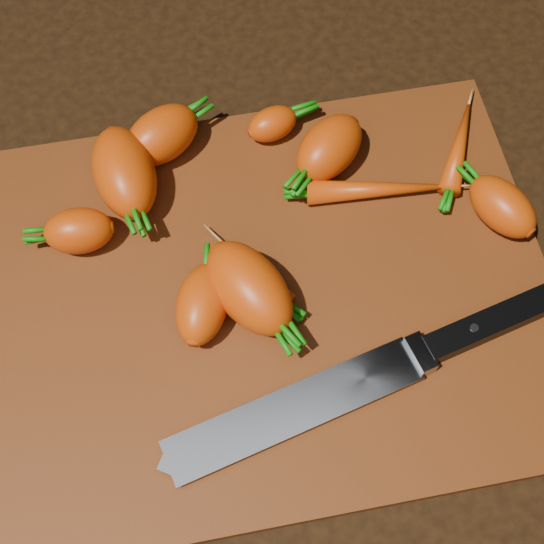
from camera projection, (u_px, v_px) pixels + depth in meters
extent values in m
cube|color=black|center=(274.00, 298.00, 0.70)|extent=(2.00, 2.00, 0.01)
cube|color=brown|center=(274.00, 293.00, 0.69)|extent=(0.50, 0.40, 0.01)
ellipsoid|color=#DE4406|center=(162.00, 135.00, 0.73)|extent=(0.09, 0.08, 0.05)
ellipsoid|color=#DE4406|center=(79.00, 231.00, 0.68)|extent=(0.06, 0.05, 0.04)
ellipsoid|color=#DE4406|center=(124.00, 172.00, 0.70)|extent=(0.07, 0.11, 0.06)
ellipsoid|color=#DE4406|center=(202.00, 304.00, 0.65)|extent=(0.07, 0.09, 0.04)
ellipsoid|color=#DE4406|center=(329.00, 148.00, 0.72)|extent=(0.09, 0.09, 0.05)
ellipsoid|color=#DE4406|center=(272.00, 124.00, 0.74)|extent=(0.06, 0.05, 0.03)
ellipsoid|color=#DE4406|center=(502.00, 207.00, 0.69)|extent=(0.07, 0.08, 0.04)
ellipsoid|color=#DE4406|center=(459.00, 147.00, 0.74)|extent=(0.07, 0.10, 0.02)
ellipsoid|color=#DE4406|center=(379.00, 189.00, 0.71)|extent=(0.14, 0.04, 0.02)
ellipsoid|color=#DE4406|center=(253.00, 272.00, 0.68)|extent=(0.07, 0.08, 0.02)
ellipsoid|color=#DE4406|center=(249.00, 288.00, 0.65)|extent=(0.10, 0.11, 0.06)
cube|color=gray|center=(167.00, 465.00, 0.60)|extent=(0.23, 0.09, 0.00)
cube|color=gray|center=(301.00, 406.00, 0.62)|extent=(0.02, 0.04, 0.02)
cube|color=black|center=(377.00, 373.00, 0.64)|extent=(0.13, 0.05, 0.02)
cylinder|color=#B2B2B7|center=(358.00, 379.00, 0.62)|extent=(0.01, 0.01, 0.00)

